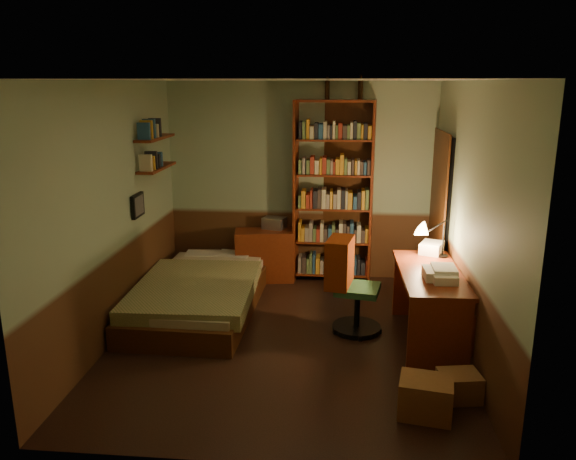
# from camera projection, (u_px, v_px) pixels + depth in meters

# --- Properties ---
(floor) EXTENTS (3.50, 4.00, 0.02)m
(floor) POSITION_uv_depth(u_px,v_px,m) (286.00, 339.00, 5.84)
(floor) COLOR black
(floor) RESTS_ON ground
(ceiling) EXTENTS (3.50, 4.00, 0.02)m
(ceiling) POSITION_uv_depth(u_px,v_px,m) (285.00, 79.00, 5.17)
(ceiling) COLOR silver
(ceiling) RESTS_ON wall_back
(wall_back) EXTENTS (3.50, 0.02, 2.60)m
(wall_back) POSITION_uv_depth(u_px,v_px,m) (300.00, 182.00, 7.44)
(wall_back) COLOR gray
(wall_back) RESTS_ON ground
(wall_left) EXTENTS (0.02, 4.00, 2.60)m
(wall_left) POSITION_uv_depth(u_px,v_px,m) (113.00, 213.00, 5.67)
(wall_left) COLOR gray
(wall_left) RESTS_ON ground
(wall_right) EXTENTS (0.02, 4.00, 2.60)m
(wall_right) POSITION_uv_depth(u_px,v_px,m) (469.00, 221.00, 5.35)
(wall_right) COLOR gray
(wall_right) RESTS_ON ground
(wall_front) EXTENTS (3.50, 0.02, 2.60)m
(wall_front) POSITION_uv_depth(u_px,v_px,m) (255.00, 290.00, 3.57)
(wall_front) COLOR gray
(wall_front) RESTS_ON ground
(doorway) EXTENTS (0.06, 0.90, 2.00)m
(doorway) POSITION_uv_depth(u_px,v_px,m) (440.00, 219.00, 6.68)
(doorway) COLOR black
(doorway) RESTS_ON ground
(door_trim) EXTENTS (0.02, 0.98, 2.08)m
(door_trim) POSITION_uv_depth(u_px,v_px,m) (437.00, 219.00, 6.68)
(door_trim) COLOR #3D1E0B
(door_trim) RESTS_ON ground
(bed) EXTENTS (1.29, 2.34, 0.68)m
(bed) POSITION_uv_depth(u_px,v_px,m) (200.00, 281.00, 6.50)
(bed) COLOR olive
(bed) RESTS_ON ground
(dresser) EXTENTS (0.82, 0.49, 0.68)m
(dresser) POSITION_uv_depth(u_px,v_px,m) (264.00, 255.00, 7.49)
(dresser) COLOR #5E210E
(dresser) RESTS_ON ground
(mini_stereo) EXTENTS (0.33, 0.29, 0.15)m
(mini_stereo) POSITION_uv_depth(u_px,v_px,m) (274.00, 223.00, 7.50)
(mini_stereo) COLOR #B2B2B7
(mini_stereo) RESTS_ON dresser
(bookshelf) EXTENTS (1.04, 0.41, 2.37)m
(bookshelf) POSITION_uv_depth(u_px,v_px,m) (333.00, 193.00, 7.28)
(bookshelf) COLOR #5E210E
(bookshelf) RESTS_ON ground
(bottle_left) EXTENTS (0.07, 0.07, 0.23)m
(bottle_left) POSITION_uv_depth(u_px,v_px,m) (327.00, 90.00, 7.06)
(bottle_left) COLOR black
(bottle_left) RESTS_ON bookshelf
(bottle_right) EXTENTS (0.08, 0.08, 0.25)m
(bottle_right) POSITION_uv_depth(u_px,v_px,m) (360.00, 89.00, 7.02)
(bottle_right) COLOR black
(bottle_right) RESTS_ON bookshelf
(desk) EXTENTS (0.62, 1.44, 0.76)m
(desk) POSITION_uv_depth(u_px,v_px,m) (428.00, 307.00, 5.66)
(desk) COLOR #5E210E
(desk) RESTS_ON ground
(paper_stack) EXTENTS (0.31, 0.35, 0.12)m
(paper_stack) POSITION_uv_depth(u_px,v_px,m) (432.00, 248.00, 6.14)
(paper_stack) COLOR silver
(paper_stack) RESTS_ON desk
(desk_lamp) EXTENTS (0.23, 0.23, 0.64)m
(desk_lamp) POSITION_uv_depth(u_px,v_px,m) (444.00, 228.00, 5.94)
(desk_lamp) COLOR black
(desk_lamp) RESTS_ON desk
(office_chair) EXTENTS (0.65, 0.60, 1.14)m
(office_chair) POSITION_uv_depth(u_px,v_px,m) (358.00, 280.00, 5.88)
(office_chair) COLOR #2F6239
(office_chair) RESTS_ON ground
(red_jacket) EXTENTS (0.31, 0.47, 0.52)m
(red_jacket) POSITION_uv_depth(u_px,v_px,m) (359.00, 208.00, 5.42)
(red_jacket) COLOR #92310D
(red_jacket) RESTS_ON office_chair
(wall_shelf_lower) EXTENTS (0.20, 0.90, 0.03)m
(wall_shelf_lower) POSITION_uv_depth(u_px,v_px,m) (157.00, 168.00, 6.64)
(wall_shelf_lower) COLOR #5E210E
(wall_shelf_lower) RESTS_ON wall_left
(wall_shelf_upper) EXTENTS (0.20, 0.90, 0.03)m
(wall_shelf_upper) POSITION_uv_depth(u_px,v_px,m) (155.00, 138.00, 6.55)
(wall_shelf_upper) COLOR #5E210E
(wall_shelf_upper) RESTS_ON wall_left
(framed_picture) EXTENTS (0.04, 0.32, 0.26)m
(framed_picture) POSITION_uv_depth(u_px,v_px,m) (138.00, 205.00, 6.25)
(framed_picture) COLOR black
(framed_picture) RESTS_ON wall_left
(cardboard_box_a) EXTENTS (0.46, 0.40, 0.31)m
(cardboard_box_a) POSITION_uv_depth(u_px,v_px,m) (426.00, 397.00, 4.46)
(cardboard_box_a) COLOR brown
(cardboard_box_a) RESTS_ON ground
(cardboard_box_b) EXTENTS (0.37, 0.32, 0.23)m
(cardboard_box_b) POSITION_uv_depth(u_px,v_px,m) (459.00, 386.00, 4.70)
(cardboard_box_b) COLOR brown
(cardboard_box_b) RESTS_ON ground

